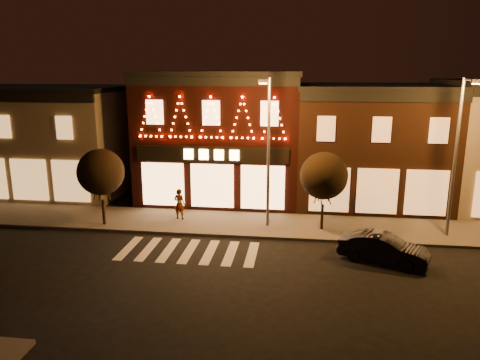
# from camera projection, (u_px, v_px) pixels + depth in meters

# --- Properties ---
(ground) EXTENTS (120.00, 120.00, 0.00)m
(ground) POSITION_uv_depth(u_px,v_px,m) (165.00, 290.00, 17.88)
(ground) COLOR black
(ground) RESTS_ON ground
(sidewalk_far) EXTENTS (44.00, 4.00, 0.15)m
(sidewalk_far) POSITION_uv_depth(u_px,v_px,m) (241.00, 224.00, 25.31)
(sidewalk_far) COLOR #47423D
(sidewalk_far) RESTS_ON ground
(building_left) EXTENTS (12.20, 8.28, 7.30)m
(building_left) POSITION_uv_depth(u_px,v_px,m) (41.00, 139.00, 32.14)
(building_left) COLOR #7B6E58
(building_left) RESTS_ON ground
(building_pulp) EXTENTS (10.20, 8.34, 8.30)m
(building_pulp) POSITION_uv_depth(u_px,v_px,m) (223.00, 135.00, 30.36)
(building_pulp) COLOR black
(building_pulp) RESTS_ON ground
(building_right_a) EXTENTS (9.20, 8.28, 7.50)m
(building_right_a) POSITION_uv_depth(u_px,v_px,m) (369.00, 144.00, 29.26)
(building_right_a) COLOR #341B12
(building_right_a) RESTS_ON ground
(streetlamp_mid) EXTENTS (0.54, 1.81, 7.87)m
(streetlamp_mid) POSITION_uv_depth(u_px,v_px,m) (268.00, 142.00, 23.57)
(streetlamp_mid) COLOR #59595E
(streetlamp_mid) RESTS_ON sidewalk_far
(streetlamp_right) EXTENTS (0.50, 1.80, 7.90)m
(streetlamp_right) POSITION_uv_depth(u_px,v_px,m) (458.00, 146.00, 22.11)
(streetlamp_right) COLOR #59595E
(streetlamp_right) RESTS_ON sidewalk_far
(tree_left) EXTENTS (2.49, 2.49, 4.17)m
(tree_left) POSITION_uv_depth(u_px,v_px,m) (101.00, 172.00, 24.41)
(tree_left) COLOR black
(tree_left) RESTS_ON sidewalk_far
(tree_right) EXTENTS (2.48, 2.48, 4.14)m
(tree_right) POSITION_uv_depth(u_px,v_px,m) (324.00, 176.00, 23.64)
(tree_right) COLOR black
(tree_right) RESTS_ON sidewalk_far
(dark_sedan) EXTENTS (4.12, 2.68, 1.28)m
(dark_sedan) POSITION_uv_depth(u_px,v_px,m) (383.00, 248.00, 20.39)
(dark_sedan) COLOR black
(dark_sedan) RESTS_ON ground
(pedestrian) EXTENTS (0.72, 0.54, 1.77)m
(pedestrian) POSITION_uv_depth(u_px,v_px,m) (179.00, 204.00, 25.74)
(pedestrian) COLOR gray
(pedestrian) RESTS_ON sidewalk_far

